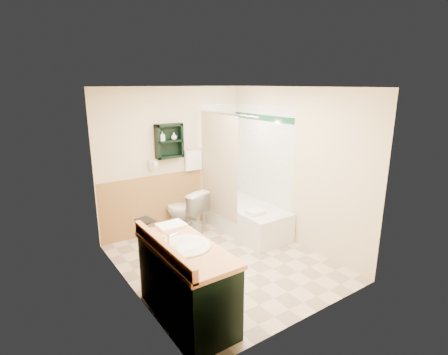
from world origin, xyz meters
TOP-DOWN VIEW (x-y plane):
  - floor at (0.00, 0.00)m, footprint 3.00×3.00m
  - back_wall at (0.00, 1.52)m, footprint 2.60×0.04m
  - left_wall at (-1.32, 0.00)m, footprint 0.04×3.00m
  - right_wall at (1.32, 0.00)m, footprint 0.04×3.00m
  - ceiling at (0.00, 0.00)m, footprint 2.60×3.00m
  - wainscot_left at (-1.29, 0.00)m, footprint 2.98×2.98m
  - wainscot_back at (0.00, 1.49)m, footprint 2.58×2.58m
  - mirror_frame at (-1.27, -0.55)m, footprint 1.30×1.30m
  - mirror_glass at (-1.27, -0.55)m, footprint 1.20×1.20m
  - tile_right at (1.28, 0.75)m, footprint 1.50×1.50m
  - tile_back at (1.03, 1.48)m, footprint 0.95×0.95m
  - tile_accent at (1.27, 0.75)m, footprint 1.50×1.50m
  - wall_shelf at (-0.10, 1.41)m, footprint 0.45×0.15m
  - hair_dryer at (-0.40, 1.43)m, footprint 0.10×0.24m
  - towel_bar at (0.35, 1.45)m, footprint 0.40×0.06m
  - curtain_rod at (0.53, 0.75)m, footprint 0.03×1.60m
  - shower_curtain at (0.53, 0.92)m, footprint 1.05×1.05m
  - vanity at (-0.99, -0.76)m, footprint 0.59×1.31m
  - bathtub at (0.93, 0.63)m, footprint 0.71×1.50m
  - toilet at (0.03, 1.20)m, footprint 0.65×0.87m
  - counter_towel at (-0.90, -0.23)m, footprint 0.31×0.24m
  - vanity_book at (-1.16, 0.10)m, footprint 0.18×0.05m
  - tub_towel at (0.77, 0.25)m, footprint 0.26×0.21m
  - soap_bottle_a at (-0.22, 1.40)m, footprint 0.10×0.16m
  - soap_bottle_b at (-0.02, 1.40)m, footprint 0.12×0.13m

SIDE VIEW (x-z plane):
  - floor at x=0.00m, z-range 0.00..0.00m
  - bathtub at x=0.93m, z-range 0.00..0.48m
  - toilet at x=0.03m, z-range 0.00..0.75m
  - vanity at x=-0.99m, z-range 0.00..0.83m
  - wainscot_left at x=-1.29m, z-range 0.00..1.00m
  - wainscot_back at x=0.00m, z-range 0.00..1.00m
  - tub_towel at x=0.77m, z-range 0.48..0.55m
  - counter_towel at x=-0.90m, z-range 0.83..0.87m
  - vanity_book at x=-1.16m, z-range 0.83..1.06m
  - tile_right at x=1.28m, z-range 0.00..2.10m
  - tile_back at x=1.03m, z-range 0.00..2.10m
  - shower_curtain at x=0.53m, z-range 0.30..2.00m
  - back_wall at x=0.00m, z-range 0.00..2.40m
  - left_wall at x=-1.32m, z-range 0.00..2.40m
  - right_wall at x=1.32m, z-range 0.00..2.40m
  - hair_dryer at x=-0.40m, z-range 1.11..1.29m
  - towel_bar at x=0.35m, z-range 1.15..1.55m
  - mirror_frame at x=-1.27m, z-range 1.00..2.00m
  - mirror_glass at x=-1.27m, z-range 1.05..1.95m
  - wall_shelf at x=-0.10m, z-range 1.27..1.83m
  - soap_bottle_a at x=-0.22m, z-range 1.56..1.63m
  - soap_bottle_b at x=-0.02m, z-range 1.56..1.66m
  - tile_accent at x=1.27m, z-range 1.85..1.95m
  - curtain_rod at x=0.53m, z-range 1.98..2.02m
  - ceiling at x=0.00m, z-range 2.40..2.44m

